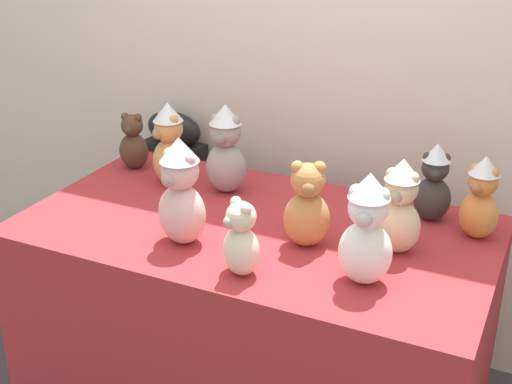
{
  "coord_description": "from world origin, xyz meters",
  "views": [
    {
      "loc": [
        0.89,
        -1.64,
        1.85
      ],
      "look_at": [
        0.0,
        0.25,
        0.92
      ],
      "focal_mm": 48.63,
      "sensor_mm": 36.0,
      "label": 1
    }
  ],
  "objects_px": {
    "teddy_bear_snow": "(367,230)",
    "teddy_bear_caramel": "(307,207)",
    "teddy_bear_cocoa": "(133,143)",
    "teddy_bear_honey": "(169,145)",
    "teddy_bear_ash": "(226,150)",
    "display_table": "(256,323)",
    "teddy_bear_cream": "(241,240)",
    "teddy_bear_sand": "(399,207)",
    "teddy_bear_blush": "(181,193)",
    "teddy_bear_ginger": "(481,198)",
    "teddy_bear_charcoal": "(434,183)",
    "instrument_case": "(178,209)"
  },
  "relations": [
    {
      "from": "teddy_bear_charcoal",
      "to": "teddy_bear_ginger",
      "type": "distance_m",
      "value": 0.18
    },
    {
      "from": "teddy_bear_sand",
      "to": "teddy_bear_blush",
      "type": "bearing_deg",
      "value": -153.67
    },
    {
      "from": "instrument_case",
      "to": "teddy_bear_ash",
      "type": "relative_size",
      "value": 2.8
    },
    {
      "from": "instrument_case",
      "to": "teddy_bear_sand",
      "type": "distance_m",
      "value": 1.35
    },
    {
      "from": "teddy_bear_blush",
      "to": "teddy_bear_ash",
      "type": "xyz_separation_m",
      "value": [
        -0.06,
        0.42,
        -0.01
      ]
    },
    {
      "from": "teddy_bear_snow",
      "to": "teddy_bear_charcoal",
      "type": "bearing_deg",
      "value": 74.03
    },
    {
      "from": "instrument_case",
      "to": "display_table",
      "type": "bearing_deg",
      "value": -32.83
    },
    {
      "from": "teddy_bear_ash",
      "to": "instrument_case",
      "type": "bearing_deg",
      "value": 136.45
    },
    {
      "from": "teddy_bear_ginger",
      "to": "teddy_bear_caramel",
      "type": "height_order",
      "value": "teddy_bear_caramel"
    },
    {
      "from": "teddy_bear_caramel",
      "to": "teddy_bear_cocoa",
      "type": "bearing_deg",
      "value": 137.61
    },
    {
      "from": "instrument_case",
      "to": "teddy_bear_blush",
      "type": "height_order",
      "value": "teddy_bear_blush"
    },
    {
      "from": "teddy_bear_sand",
      "to": "teddy_bear_caramel",
      "type": "height_order",
      "value": "teddy_bear_sand"
    },
    {
      "from": "teddy_bear_honey",
      "to": "teddy_bear_sand",
      "type": "relative_size",
      "value": 1.04
    },
    {
      "from": "teddy_bear_ginger",
      "to": "teddy_bear_cream",
      "type": "height_order",
      "value": "teddy_bear_ginger"
    },
    {
      "from": "teddy_bear_ginger",
      "to": "teddy_bear_cream",
      "type": "distance_m",
      "value": 0.79
    },
    {
      "from": "teddy_bear_honey",
      "to": "teddy_bear_charcoal",
      "type": "xyz_separation_m",
      "value": [
        0.96,
        0.11,
        -0.02
      ]
    },
    {
      "from": "teddy_bear_charcoal",
      "to": "teddy_bear_ginger",
      "type": "bearing_deg",
      "value": -36.26
    },
    {
      "from": "display_table",
      "to": "teddy_bear_charcoal",
      "type": "distance_m",
      "value": 0.8
    },
    {
      "from": "teddy_bear_charcoal",
      "to": "teddy_bear_ginger",
      "type": "height_order",
      "value": "teddy_bear_ginger"
    },
    {
      "from": "teddy_bear_charcoal",
      "to": "teddy_bear_caramel",
      "type": "relative_size",
      "value": 0.96
    },
    {
      "from": "teddy_bear_charcoal",
      "to": "teddy_bear_cream",
      "type": "bearing_deg",
      "value": -139.32
    },
    {
      "from": "teddy_bear_snow",
      "to": "teddy_bear_cocoa",
      "type": "distance_m",
      "value": 1.19
    },
    {
      "from": "instrument_case",
      "to": "teddy_bear_charcoal",
      "type": "xyz_separation_m",
      "value": [
        1.19,
        -0.28,
        0.45
      ]
    },
    {
      "from": "teddy_bear_ginger",
      "to": "teddy_bear_cocoa",
      "type": "bearing_deg",
      "value": -163.65
    },
    {
      "from": "teddy_bear_cream",
      "to": "display_table",
      "type": "bearing_deg",
      "value": 139.99
    },
    {
      "from": "teddy_bear_charcoal",
      "to": "teddy_bear_sand",
      "type": "distance_m",
      "value": 0.28
    },
    {
      "from": "display_table",
      "to": "teddy_bear_honey",
      "type": "relative_size",
      "value": 4.89
    },
    {
      "from": "teddy_bear_blush",
      "to": "teddy_bear_sand",
      "type": "height_order",
      "value": "teddy_bear_blush"
    },
    {
      "from": "teddy_bear_honey",
      "to": "teddy_bear_charcoal",
      "type": "relative_size",
      "value": 1.17
    },
    {
      "from": "teddy_bear_blush",
      "to": "teddy_bear_ginger",
      "type": "relative_size",
      "value": 1.26
    },
    {
      "from": "teddy_bear_honey",
      "to": "teddy_bear_cream",
      "type": "distance_m",
      "value": 0.73
    },
    {
      "from": "teddy_bear_honey",
      "to": "teddy_bear_cocoa",
      "type": "height_order",
      "value": "teddy_bear_honey"
    },
    {
      "from": "teddy_bear_charcoal",
      "to": "teddy_bear_ginger",
      "type": "xyz_separation_m",
      "value": [
        0.16,
        -0.07,
        0.0
      ]
    },
    {
      "from": "teddy_bear_snow",
      "to": "teddy_bear_cream",
      "type": "height_order",
      "value": "teddy_bear_snow"
    },
    {
      "from": "teddy_bear_honey",
      "to": "teddy_bear_charcoal",
      "type": "distance_m",
      "value": 0.97
    },
    {
      "from": "instrument_case",
      "to": "teddy_bear_ginger",
      "type": "bearing_deg",
      "value": -6.63
    },
    {
      "from": "display_table",
      "to": "teddy_bear_ash",
      "type": "bearing_deg",
      "value": 136.82
    },
    {
      "from": "teddy_bear_caramel",
      "to": "teddy_bear_ginger",
      "type": "bearing_deg",
      "value": 8.55
    },
    {
      "from": "teddy_bear_charcoal",
      "to": "teddy_bear_ash",
      "type": "xyz_separation_m",
      "value": [
        -0.74,
        -0.09,
        0.03
      ]
    },
    {
      "from": "instrument_case",
      "to": "teddy_bear_charcoal",
      "type": "relative_size",
      "value": 3.43
    },
    {
      "from": "teddy_bear_honey",
      "to": "teddy_bear_snow",
      "type": "relative_size",
      "value": 0.95
    },
    {
      "from": "instrument_case",
      "to": "teddy_bear_cream",
      "type": "bearing_deg",
      "value": -41.34
    },
    {
      "from": "teddy_bear_blush",
      "to": "teddy_bear_cocoa",
      "type": "height_order",
      "value": "teddy_bear_blush"
    },
    {
      "from": "teddy_bear_ginger",
      "to": "teddy_bear_sand",
      "type": "bearing_deg",
      "value": -118.17
    },
    {
      "from": "instrument_case",
      "to": "teddy_bear_snow",
      "type": "distance_m",
      "value": 1.43
    },
    {
      "from": "display_table",
      "to": "teddy_bear_caramel",
      "type": "distance_m",
      "value": 0.57
    },
    {
      "from": "teddy_bear_snow",
      "to": "teddy_bear_caramel",
      "type": "relative_size",
      "value": 1.19
    },
    {
      "from": "display_table",
      "to": "teddy_bear_blush",
      "type": "height_order",
      "value": "teddy_bear_blush"
    },
    {
      "from": "teddy_bear_blush",
      "to": "teddy_bear_honey",
      "type": "bearing_deg",
      "value": 136.51
    },
    {
      "from": "teddy_bear_cocoa",
      "to": "teddy_bear_ash",
      "type": "xyz_separation_m",
      "value": [
        0.44,
        -0.05,
        0.06
      ]
    }
  ]
}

